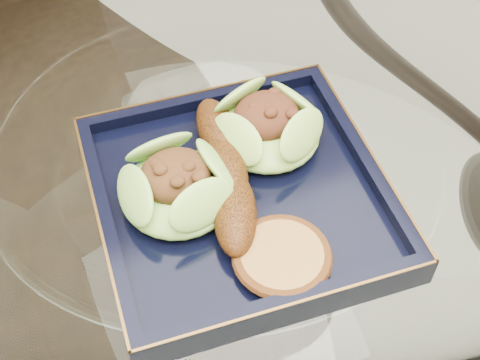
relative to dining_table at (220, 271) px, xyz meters
name	(u,v)px	position (x,y,z in m)	size (l,w,h in m)	color
dining_table	(220,271)	(0.00, 0.00, 0.00)	(1.13, 1.13, 0.77)	white
dining_chair	(41,154)	(-0.15, 0.34, -0.06)	(0.53, 0.53, 0.96)	#311E10
navy_plate	(240,200)	(0.01, -0.04, 0.17)	(0.27, 0.27, 0.02)	black
lettuce_wrap_left	(178,188)	(-0.05, -0.02, 0.20)	(0.11, 0.11, 0.04)	#538E29
lettuce_wrap_right	(267,128)	(0.06, 0.01, 0.20)	(0.11, 0.11, 0.04)	#629C2D
roasted_plantain	(226,171)	(0.00, -0.02, 0.20)	(0.19, 0.04, 0.04)	#5A2C09
crumb_patty	(282,258)	(0.01, -0.12, 0.19)	(0.08, 0.08, 0.01)	#AB7439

